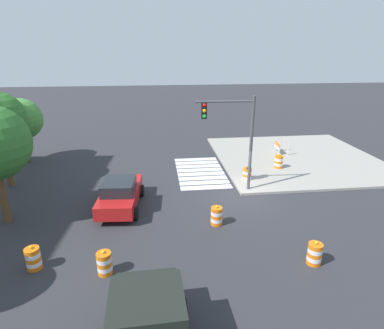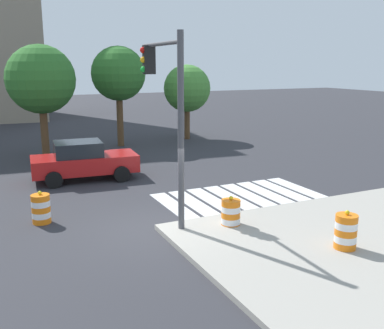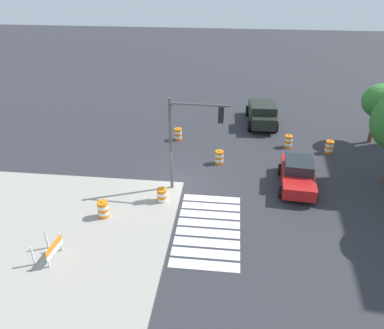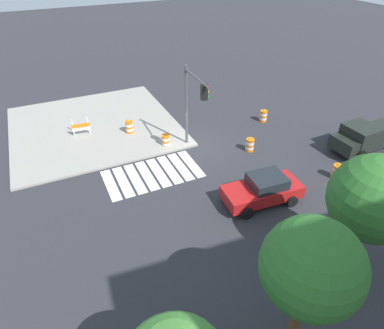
{
  "view_description": "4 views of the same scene",
  "coord_description": "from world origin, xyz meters",
  "px_view_note": "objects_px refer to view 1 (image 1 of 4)",
  "views": [
    {
      "loc": [
        -16.13,
        4.74,
        8.02
      ],
      "look_at": [
        0.8,
        2.76,
        1.77
      ],
      "focal_mm": 29.58,
      "sensor_mm": 36.0,
      "label": 1
    },
    {
      "loc": [
        -4.31,
        -11.72,
        4.78
      ],
      "look_at": [
        1.65,
        0.91,
        1.62
      ],
      "focal_mm": 41.78,
      "sensor_mm": 36.0,
      "label": 2
    },
    {
      "loc": [
        18.72,
        2.63,
        11.84
      ],
      "look_at": [
        0.58,
        0.58,
        1.74
      ],
      "focal_mm": 34.35,
      "sensor_mm": 36.0,
      "label": 3
    },
    {
      "loc": [
        8.95,
        18.12,
        12.28
      ],
      "look_at": [
        1.74,
        2.72,
        0.63
      ],
      "focal_mm": 31.54,
      "sensor_mm": 36.0,
      "label": 4
    }
  ],
  "objects_px": {
    "sports_car": "(120,194)",
    "traffic_barrel_far_curb": "(315,254)",
    "traffic_light_pole": "(232,128)",
    "construction_barricade": "(279,146)",
    "traffic_barrel_on_sidewalk": "(279,162)",
    "traffic_barrel_near_corner": "(217,216)",
    "traffic_barrel_crosswalk_end": "(33,258)",
    "traffic_barrel_median_near": "(105,263)",
    "street_tree_streetside_mid": "(21,119)",
    "traffic_barrel_median_far": "(247,175)"
  },
  "relations": [
    {
      "from": "traffic_barrel_on_sidewalk",
      "to": "sports_car",
      "type": "bearing_deg",
      "value": 113.01
    },
    {
      "from": "traffic_barrel_on_sidewalk",
      "to": "traffic_light_pole",
      "type": "xyz_separation_m",
      "value": [
        -3.19,
        4.24,
        3.31
      ]
    },
    {
      "from": "traffic_barrel_near_corner",
      "to": "traffic_barrel_crosswalk_end",
      "type": "xyz_separation_m",
      "value": [
        -2.42,
        7.61,
        0.0
      ]
    },
    {
      "from": "sports_car",
      "to": "traffic_barrel_far_curb",
      "type": "bearing_deg",
      "value": -125.41
    },
    {
      "from": "traffic_barrel_far_curb",
      "to": "construction_barricade",
      "type": "xyz_separation_m",
      "value": [
        13.38,
        -3.73,
        0.27
      ]
    },
    {
      "from": "traffic_barrel_median_near",
      "to": "construction_barricade",
      "type": "xyz_separation_m",
      "value": [
        13.02,
        -11.85,
        0.27
      ]
    },
    {
      "from": "sports_car",
      "to": "traffic_barrel_median_far",
      "type": "relative_size",
      "value": 4.34
    },
    {
      "from": "sports_car",
      "to": "traffic_barrel_median_far",
      "type": "distance_m",
      "value": 8.15
    },
    {
      "from": "traffic_barrel_median_far",
      "to": "traffic_barrel_on_sidewalk",
      "type": "relative_size",
      "value": 1.0
    },
    {
      "from": "traffic_barrel_on_sidewalk",
      "to": "traffic_light_pole",
      "type": "height_order",
      "value": "traffic_light_pole"
    },
    {
      "from": "traffic_barrel_median_far",
      "to": "traffic_barrel_far_curb",
      "type": "relative_size",
      "value": 1.0
    },
    {
      "from": "sports_car",
      "to": "traffic_barrel_crosswalk_end",
      "type": "distance_m",
      "value": 5.54
    },
    {
      "from": "traffic_barrel_on_sidewalk",
      "to": "traffic_barrel_far_curb",
      "type": "bearing_deg",
      "value": 166.46
    },
    {
      "from": "traffic_barrel_median_near",
      "to": "traffic_barrel_on_sidewalk",
      "type": "distance_m",
      "value": 14.39
    },
    {
      "from": "sports_car",
      "to": "traffic_barrel_crosswalk_end",
      "type": "relative_size",
      "value": 4.34
    },
    {
      "from": "traffic_barrel_median_near",
      "to": "traffic_barrel_median_far",
      "type": "distance_m",
      "value": 11.17
    },
    {
      "from": "traffic_barrel_far_curb",
      "to": "traffic_barrel_on_sidewalk",
      "type": "relative_size",
      "value": 1.0
    },
    {
      "from": "traffic_barrel_far_curb",
      "to": "street_tree_streetside_mid",
      "type": "bearing_deg",
      "value": 48.19
    },
    {
      "from": "traffic_barrel_on_sidewalk",
      "to": "traffic_barrel_near_corner",
      "type": "bearing_deg",
      "value": 139.81
    },
    {
      "from": "traffic_barrel_crosswalk_end",
      "to": "traffic_light_pole",
      "type": "relative_size",
      "value": 0.19
    },
    {
      "from": "traffic_barrel_near_corner",
      "to": "construction_barricade",
      "type": "distance_m",
      "value": 12.2
    },
    {
      "from": "traffic_barrel_median_near",
      "to": "traffic_barrel_median_far",
      "type": "bearing_deg",
      "value": -44.22
    },
    {
      "from": "traffic_barrel_near_corner",
      "to": "traffic_barrel_on_sidewalk",
      "type": "xyz_separation_m",
      "value": [
        6.75,
        -5.7,
        0.15
      ]
    },
    {
      "from": "traffic_barrel_near_corner",
      "to": "street_tree_streetside_mid",
      "type": "distance_m",
      "value": 16.54
    },
    {
      "from": "traffic_light_pole",
      "to": "street_tree_streetside_mid",
      "type": "relative_size",
      "value": 1.16
    },
    {
      "from": "traffic_barrel_median_near",
      "to": "traffic_barrel_crosswalk_end",
      "type": "bearing_deg",
      "value": 77.58
    },
    {
      "from": "traffic_barrel_median_near",
      "to": "traffic_barrel_median_far",
      "type": "xyz_separation_m",
      "value": [
        8.01,
        -7.79,
        0.0
      ]
    },
    {
      "from": "traffic_barrel_near_corner",
      "to": "construction_barricade",
      "type": "height_order",
      "value": "construction_barricade"
    },
    {
      "from": "traffic_barrel_far_curb",
      "to": "construction_barricade",
      "type": "height_order",
      "value": "construction_barricade"
    },
    {
      "from": "traffic_barrel_on_sidewalk",
      "to": "street_tree_streetside_mid",
      "type": "xyz_separation_m",
      "value": [
        3.85,
        18.09,
        2.62
      ]
    },
    {
      "from": "traffic_barrel_crosswalk_end",
      "to": "traffic_barrel_on_sidewalk",
      "type": "relative_size",
      "value": 1.0
    },
    {
      "from": "traffic_barrel_crosswalk_end",
      "to": "traffic_barrel_near_corner",
      "type": "bearing_deg",
      "value": -72.39
    },
    {
      "from": "traffic_barrel_near_corner",
      "to": "construction_barricade",
      "type": "relative_size",
      "value": 0.78
    },
    {
      "from": "traffic_barrel_near_corner",
      "to": "traffic_barrel_median_near",
      "type": "bearing_deg",
      "value": 121.92
    },
    {
      "from": "construction_barricade",
      "to": "traffic_barrel_on_sidewalk",
      "type": "bearing_deg",
      "value": 158.31
    },
    {
      "from": "construction_barricade",
      "to": "traffic_barrel_near_corner",
      "type": "bearing_deg",
      "value": 145.02
    },
    {
      "from": "traffic_light_pole",
      "to": "construction_barricade",
      "type": "bearing_deg",
      "value": -40.68
    },
    {
      "from": "sports_car",
      "to": "traffic_light_pole",
      "type": "height_order",
      "value": "traffic_light_pole"
    },
    {
      "from": "traffic_barrel_far_curb",
      "to": "traffic_barrel_crosswalk_end",
      "type": "bearing_deg",
      "value": 84.9
    },
    {
      "from": "traffic_barrel_on_sidewalk",
      "to": "street_tree_streetside_mid",
      "type": "bearing_deg",
      "value": 77.97
    },
    {
      "from": "traffic_barrel_median_far",
      "to": "traffic_light_pole",
      "type": "relative_size",
      "value": 0.19
    },
    {
      "from": "traffic_barrel_far_curb",
      "to": "traffic_light_pole",
      "type": "bearing_deg",
      "value": 14.46
    },
    {
      "from": "traffic_barrel_on_sidewalk",
      "to": "construction_barricade",
      "type": "bearing_deg",
      "value": -21.69
    },
    {
      "from": "traffic_barrel_near_corner",
      "to": "street_tree_streetside_mid",
      "type": "bearing_deg",
      "value": 49.43
    },
    {
      "from": "sports_car",
      "to": "street_tree_streetside_mid",
      "type": "bearing_deg",
      "value": 42.61
    },
    {
      "from": "sports_car",
      "to": "traffic_barrel_far_curb",
      "type": "distance_m",
      "value": 9.84
    },
    {
      "from": "traffic_barrel_crosswalk_end",
      "to": "traffic_barrel_far_curb",
      "type": "xyz_separation_m",
      "value": [
        -0.97,
        -10.88,
        0.0
      ]
    },
    {
      "from": "traffic_barrel_median_near",
      "to": "construction_barricade",
      "type": "distance_m",
      "value": 17.6
    },
    {
      "from": "construction_barricade",
      "to": "traffic_light_pole",
      "type": "height_order",
      "value": "traffic_light_pole"
    },
    {
      "from": "traffic_barrel_near_corner",
      "to": "traffic_barrel_crosswalk_end",
      "type": "height_order",
      "value": "same"
    }
  ]
}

